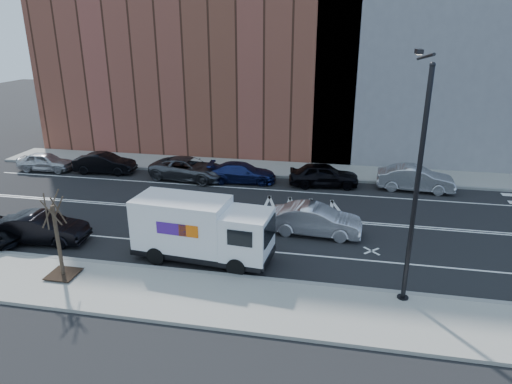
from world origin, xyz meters
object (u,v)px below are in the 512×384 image
at_px(far_parked_b, 105,163).
at_px(fedex_van, 201,229).
at_px(driving_sedan, 316,220).
at_px(far_parked_a, 46,162).

bearing_deg(far_parked_b, fedex_van, -139.66).
distance_m(fedex_van, driving_sedan, 6.21).
bearing_deg(fedex_van, far_parked_b, 139.05).
height_order(fedex_van, driving_sedan, fedex_van).
height_order(fedex_van, far_parked_a, fedex_van).
relative_size(fedex_van, far_parked_a, 1.61).
bearing_deg(driving_sedan, far_parked_a, 74.23).
distance_m(far_parked_a, driving_sedan, 21.64).
bearing_deg(fedex_van, driving_sedan, 42.21).
xyz_separation_m(far_parked_b, driving_sedan, (15.82, -7.54, 0.05)).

